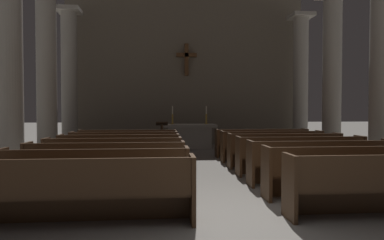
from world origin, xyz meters
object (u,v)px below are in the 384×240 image
Objects in this scene: pew_left_row_3 at (106,165)px; pew_right_row_3 at (322,162)px; pew_left_row_4 at (114,158)px; column_left_second at (9,61)px; column_left_fourth at (69,81)px; column_right_fourth at (300,82)px; candlestick_right at (206,118)px; pew_right_row_4 at (301,155)px; altar at (189,136)px; pew_right_row_7 at (261,143)px; column_right_second at (382,66)px; pew_right_row_5 at (285,150)px; pew_left_row_2 at (96,176)px; pew_left_row_7 at (128,144)px; column_left_third at (47,73)px; lectern at (162,138)px; pew_right_row_2 at (350,172)px; column_right_third at (332,76)px; pew_left_row_1 at (80,191)px; pew_left_row_6 at (124,147)px; pew_left_row_5 at (120,152)px; candlestick_left at (172,118)px; pew_right_row_6 at (272,146)px.

pew_left_row_3 is 1.00× the size of pew_right_row_3.
pew_right_row_3 is at bearing -13.62° from pew_left_row_4.
column_left_fourth is (0.00, 5.53, 0.00)m from column_left_second.
column_right_fourth is 7.75× the size of candlestick_right.
altar is at bearing 110.65° from pew_right_row_4.
candlestick_right reaches higher than pew_right_row_7.
column_right_second is 1.00× the size of column_left_fourth.
candlestick_right is (-4.25, 5.01, -1.56)m from column_right_second.
candlestick_right is (-1.54, 4.86, 0.78)m from pew_right_row_5.
column_left_fourth reaches higher than pew_left_row_2.
column_left_third reaches higher than pew_left_row_7.
pew_right_row_2 is at bearing -63.98° from lectern.
column_right_second and column_right_third have the same top height.
pew_left_row_1 is 1.00× the size of pew_left_row_6.
pew_left_row_4 is 5.14m from column_left_third.
pew_left_row_3 is 0.54× the size of column_left_second.
pew_left_row_1 and pew_right_row_5 have the same top height.
pew_left_row_5 is 2.71× the size of lectern.
pew_left_row_7 is at bearing 90.00° from pew_left_row_1.
candlestick_left is at bearing -7.06° from column_left_fourth.
column_right_fourth reaches higher than candlestick_left.
pew_left_row_1 is at bearing -90.00° from pew_left_row_5.
pew_left_row_7 is at bearing 90.00° from pew_left_row_6.
pew_right_row_6 is at bearing 50.46° from pew_left_row_1.
pew_right_row_5 is at bearing -65.24° from altar.
pew_right_row_3 is 1.42× the size of altar.
pew_left_row_1 is 0.54× the size of column_left_fourth.
pew_right_row_3 is 4.19× the size of candlestick_left.
pew_left_row_1 is at bearing -166.38° from pew_right_row_2.
column_right_fourth is 5.47m from altar.
pew_left_row_3 and pew_left_row_5 have the same top height.
column_right_third reaches higher than pew_left_row_6.
pew_left_row_5 and pew_left_row_7 have the same top height.
pew_left_row_6 is at bearing -90.00° from pew_left_row_7.
pew_left_row_6 is 8.69m from column_right_fourth.
pew_left_row_6 is at bearing 170.24° from column_right_second.
pew_left_row_4 is at bearing 90.00° from pew_left_row_1.
pew_right_row_4 is 3.69m from column_right_second.
pew_left_row_1 and pew_right_row_3 have the same top height.
column_right_fourth reaches higher than pew_left_row_5.
column_left_fourth is at bearing 150.79° from column_right_second.
pew_right_row_5 is at bearing 90.00° from pew_right_row_2.
pew_right_row_5 is (4.48, 1.09, 0.00)m from pew_left_row_4.
lectern is at bearing 15.26° from column_left_third.
candlestick_left is at bearing 138.44° from column_right_second.
pew_right_row_3 is at bearing -15.69° from column_left_second.
column_left_second is at bearing 160.98° from pew_left_row_4.
pew_right_row_2 is at bearing -13.62° from pew_left_row_3.
pew_left_row_5 is at bearing 143.99° from pew_right_row_2.
column_left_third reaches higher than pew_right_row_2.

